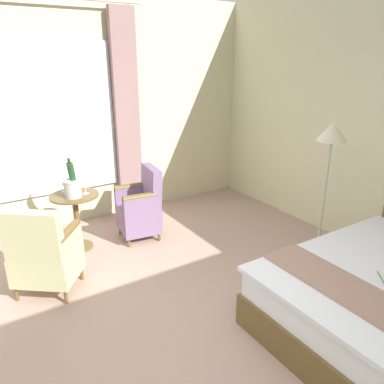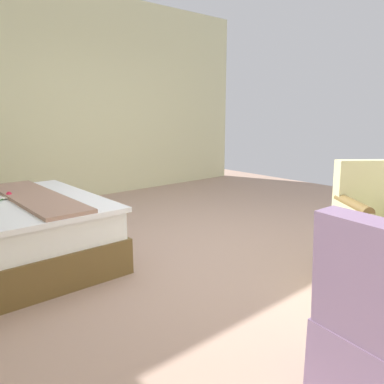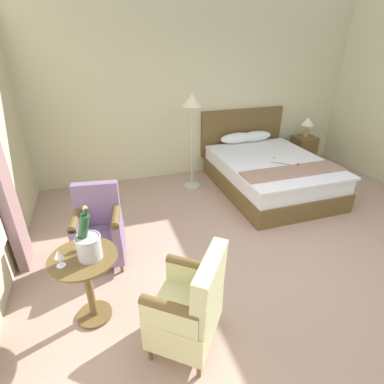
{
  "view_description": "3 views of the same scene",
  "coord_description": "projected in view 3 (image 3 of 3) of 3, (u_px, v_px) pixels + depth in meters",
  "views": [
    {
      "loc": [
        2.19,
        -0.96,
        2.28
      ],
      "look_at": [
        -0.66,
        0.86,
        1.06
      ],
      "focal_mm": 35.0,
      "sensor_mm": 36.0,
      "label": 1
    },
    {
      "loc": [
        -2.51,
        2.43,
        1.33
      ],
      "look_at": [
        -0.49,
        0.69,
        0.76
      ],
      "focal_mm": 35.0,
      "sensor_mm": 36.0,
      "label": 2
    },
    {
      "loc": [
        -1.87,
        -2.09,
        2.37
      ],
      "look_at": [
        -0.91,
        0.89,
        0.75
      ],
      "focal_mm": 28.0,
      "sensor_mm": 36.0,
      "label": 3
    }
  ],
  "objects": [
    {
      "name": "ground_plane",
      "position": [
        293.0,
        275.0,
        3.37
      ],
      "size": [
        7.79,
        7.79,
        0.0
      ],
      "primitive_type": "plane",
      "color": "tan"
    },
    {
      "name": "side_table_round",
      "position": [
        88.0,
        280.0,
        2.66
      ],
      "size": [
        0.58,
        0.58,
        0.71
      ],
      "color": "brown",
      "rests_on": "ground"
    },
    {
      "name": "nightstand",
      "position": [
        303.0,
        151.0,
        6.14
      ],
      "size": [
        0.44,
        0.38,
        0.61
      ],
      "color": "brown",
      "rests_on": "ground"
    },
    {
      "name": "champagne_bucket",
      "position": [
        88.0,
        243.0,
        2.48
      ],
      "size": [
        0.21,
        0.21,
        0.51
      ],
      "color": "#AFB1AF",
      "rests_on": "side_table_round"
    },
    {
      "name": "wall_headboard_side",
      "position": [
        200.0,
        90.0,
        5.37
      ],
      "size": [
        6.08,
        0.12,
        3.09
      ],
      "color": "beige",
      "rests_on": "ground"
    },
    {
      "name": "floor_lamp_brass",
      "position": [
        192.0,
        110.0,
        4.74
      ],
      "size": [
        0.34,
        0.34,
        1.62
      ],
      "color": "#AFBBAC",
      "rests_on": "ground"
    },
    {
      "name": "wine_glass_near_bucket",
      "position": [
        85.0,
        237.0,
        2.61
      ],
      "size": [
        0.07,
        0.07,
        0.16
      ],
      "color": "white",
      "rests_on": "side_table_round"
    },
    {
      "name": "armchair_facing_bed",
      "position": [
        190.0,
        306.0,
        2.42
      ],
      "size": [
        0.76,
        0.77,
        0.96
      ],
      "color": "brown",
      "rests_on": "ground"
    },
    {
      "name": "wine_glass_near_edge",
      "position": [
        58.0,
        255.0,
        2.39
      ],
      "size": [
        0.07,
        0.07,
        0.16
      ],
      "color": "white",
      "rests_on": "side_table_round"
    },
    {
      "name": "bed",
      "position": [
        267.0,
        171.0,
        5.18
      ],
      "size": [
        1.69,
        2.26,
        1.17
      ],
      "color": "brown",
      "rests_on": "ground"
    },
    {
      "name": "bedside_lamp",
      "position": [
        308.0,
        123.0,
        5.88
      ],
      "size": [
        0.25,
        0.25,
        0.38
      ],
      "color": "#9F7549",
      "rests_on": "nightstand"
    },
    {
      "name": "armchair_by_window",
      "position": [
        99.0,
        231.0,
        3.4
      ],
      "size": [
        0.59,
        0.58,
        0.95
      ],
      "color": "brown",
      "rests_on": "ground"
    }
  ]
}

